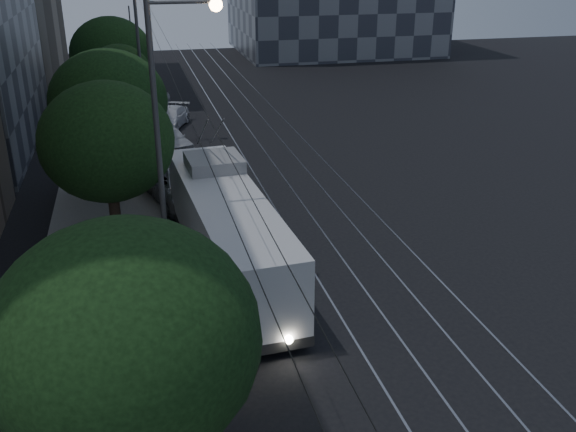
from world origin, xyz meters
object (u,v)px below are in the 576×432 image
at_px(pickup_silver, 184,185).
at_px(car_white_d, 154,101).
at_px(streetlamp_near, 169,119).
at_px(trolleybus, 227,230).
at_px(car_white_c, 155,107).
at_px(car_white_b, 170,118).
at_px(streetlamp_far, 146,49).
at_px(car_white_a, 169,138).

relative_size(pickup_silver, car_white_d, 1.65).
relative_size(pickup_silver, streetlamp_near, 0.62).
bearing_deg(trolleybus, car_white_d, 89.18).
distance_m(pickup_silver, car_white_c, 17.93).
bearing_deg(trolleybus, pickup_silver, 93.26).
xyz_separation_m(car_white_b, streetlamp_far, (-1.34, -3.04, 5.12)).
bearing_deg(car_white_d, pickup_silver, -65.84).
bearing_deg(car_white_d, car_white_a, -65.12).
xyz_separation_m(car_white_c, streetlamp_near, (-0.48, -26.01, 5.59)).
height_order(trolleybus, car_white_d, trolleybus).
bearing_deg(trolleybus, car_white_c, 89.48).
bearing_deg(trolleybus, streetlamp_far, 92.02).
bearing_deg(car_white_a, pickup_silver, -110.03).
relative_size(trolleybus, car_white_d, 3.22).
distance_m(car_white_a, streetlamp_far, 5.66).
bearing_deg(streetlamp_far, trolleybus, -84.32).
bearing_deg(car_white_a, trolleybus, -107.02).
bearing_deg(trolleybus, streetlamp_near, -170.44).
relative_size(pickup_silver, car_white_b, 1.41).
relative_size(car_white_a, streetlamp_near, 0.41).
relative_size(trolleybus, car_white_c, 3.16).
distance_m(car_white_a, car_white_b, 5.44).
bearing_deg(streetlamp_far, car_white_c, 85.68).
xyz_separation_m(car_white_a, streetlamp_far, (-0.90, 2.38, 5.06)).
bearing_deg(pickup_silver, streetlamp_far, 81.15).
distance_m(pickup_silver, car_white_b, 14.44).
distance_m(trolleybus, car_white_a, 16.72).
relative_size(pickup_silver, streetlamp_far, 0.68).
relative_size(pickup_silver, car_white_a, 1.52).
xyz_separation_m(trolleybus, pickup_silver, (-0.93, 7.64, -0.83)).
height_order(car_white_a, streetlamp_near, streetlamp_near).
bearing_deg(car_white_d, streetlamp_far, -70.63).
xyz_separation_m(trolleybus, car_white_a, (-0.99, 16.66, -1.01)).
relative_size(car_white_a, car_white_c, 1.06).
relative_size(car_white_a, streetlamp_far, 0.45).
bearing_deg(car_white_c, streetlamp_far, -83.90).
bearing_deg(streetlamp_near, pickup_silver, 83.27).
distance_m(trolleybus, car_white_c, 25.62).
distance_m(car_white_b, streetlamp_near, 23.24).
height_order(car_white_c, car_white_d, car_white_d).
bearing_deg(streetlamp_near, car_white_a, 87.01).
xyz_separation_m(pickup_silver, car_white_b, (0.37, 14.43, -0.23)).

